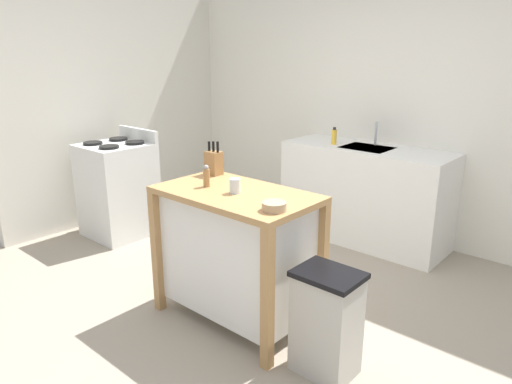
# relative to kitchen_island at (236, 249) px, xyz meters

# --- Properties ---
(ground_plane) EXTENTS (6.20, 6.20, 0.00)m
(ground_plane) POSITION_rel_kitchen_island_xyz_m (0.09, 0.02, -0.51)
(ground_plane) COLOR gray
(ground_plane) RESTS_ON ground
(wall_back) EXTENTS (5.20, 0.10, 2.60)m
(wall_back) POSITION_rel_kitchen_island_xyz_m (0.09, 2.19, 0.79)
(wall_back) COLOR silver
(wall_back) RESTS_ON ground
(wall_left) EXTENTS (0.10, 2.77, 2.60)m
(wall_left) POSITION_rel_kitchen_island_xyz_m (-2.51, 0.81, 0.79)
(wall_left) COLOR silver
(wall_left) RESTS_ON ground
(kitchen_island) EXTENTS (1.06, 0.61, 0.92)m
(kitchen_island) POSITION_rel_kitchen_island_xyz_m (0.00, 0.00, 0.00)
(kitchen_island) COLOR #AD7F4C
(kitchen_island) RESTS_ON ground
(knife_block) EXTENTS (0.11, 0.09, 0.25)m
(knife_block) POSITION_rel_kitchen_island_xyz_m (-0.41, 0.21, 0.50)
(knife_block) COLOR #9E7042
(knife_block) RESTS_ON kitchen_island
(bowl_ceramic_small) EXTENTS (0.14, 0.14, 0.05)m
(bowl_ceramic_small) POSITION_rel_kitchen_island_xyz_m (0.42, -0.13, 0.43)
(bowl_ceramic_small) COLOR tan
(bowl_ceramic_small) RESTS_ON kitchen_island
(drinking_cup) EXTENTS (0.07, 0.07, 0.09)m
(drinking_cup) POSITION_rel_kitchen_island_xyz_m (0.02, -0.03, 0.45)
(drinking_cup) COLOR silver
(drinking_cup) RESTS_ON kitchen_island
(pepper_grinder) EXTENTS (0.04, 0.04, 0.15)m
(pepper_grinder) POSITION_rel_kitchen_island_xyz_m (-0.22, -0.05, 0.47)
(pepper_grinder) COLOR #9E7042
(pepper_grinder) RESTS_ON kitchen_island
(trash_bin) EXTENTS (0.36, 0.28, 0.63)m
(trash_bin) POSITION_rel_kitchen_island_xyz_m (0.77, -0.08, -0.20)
(trash_bin) COLOR #B7B2A8
(trash_bin) RESTS_ON ground
(sink_counter) EXTENTS (1.58, 0.60, 0.92)m
(sink_counter) POSITION_rel_kitchen_island_xyz_m (-0.05, 1.84, -0.05)
(sink_counter) COLOR white
(sink_counter) RESTS_ON ground
(sink_faucet) EXTENTS (0.02, 0.02, 0.22)m
(sink_faucet) POSITION_rel_kitchen_island_xyz_m (-0.05, 1.98, 0.52)
(sink_faucet) COLOR #B7BCC1
(sink_faucet) RESTS_ON sink_counter
(bottle_spray_cleaner) EXTENTS (0.05, 0.05, 0.16)m
(bottle_spray_cleaner) POSITION_rel_kitchen_island_xyz_m (-0.36, 1.75, 0.48)
(bottle_spray_cleaner) COLOR yellow
(bottle_spray_cleaner) RESTS_ON sink_counter
(stove) EXTENTS (0.60, 0.60, 1.04)m
(stove) POSITION_rel_kitchen_island_xyz_m (-1.96, 0.37, -0.04)
(stove) COLOR silver
(stove) RESTS_ON ground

